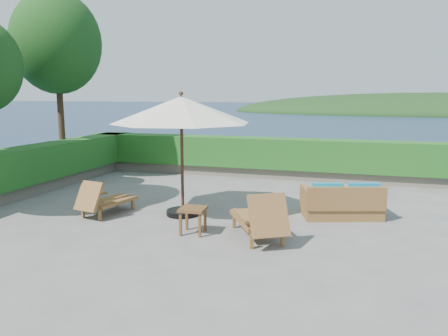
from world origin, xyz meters
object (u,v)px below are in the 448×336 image
(lounge_right, at_px, (260,218))
(side_table, at_px, (193,212))
(wicker_loveseat, at_px, (342,203))
(patio_umbrella, at_px, (181,111))
(lounge_left, at_px, (104,200))

(lounge_right, relative_size, side_table, 3.44)
(wicker_loveseat, bearing_deg, patio_umbrella, 176.07)
(patio_umbrella, bearing_deg, lounge_right, -29.16)
(lounge_right, bearing_deg, wicker_loveseat, 24.02)
(lounge_left, bearing_deg, patio_umbrella, 27.91)
(wicker_loveseat, bearing_deg, side_table, -161.19)
(patio_umbrella, bearing_deg, lounge_left, -163.51)
(lounge_right, distance_m, wicker_loveseat, 2.52)
(lounge_left, height_order, side_table, lounge_left)
(side_table, relative_size, wicker_loveseat, 0.28)
(lounge_left, relative_size, side_table, 2.93)
(patio_umbrella, distance_m, side_table, 2.45)
(side_table, xyz_separation_m, wicker_loveseat, (2.85, 2.10, -0.11))
(side_table, height_order, wicker_loveseat, wicker_loveseat)
(lounge_right, bearing_deg, side_table, 152.33)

